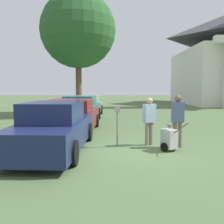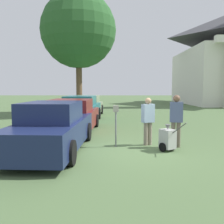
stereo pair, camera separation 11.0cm
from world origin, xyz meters
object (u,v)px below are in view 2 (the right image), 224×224
(person_worker, at_px, (148,118))
(person_supervisor, at_px, (176,118))
(parked_car_sage, at_px, (87,106))
(parked_car_maroon, at_px, (72,117))
(equipment_cart, at_px, (168,139))
(parked_car_navy, at_px, (53,129))
(parking_meter, at_px, (116,118))
(parked_car_teal, at_px, (81,110))

(person_worker, relative_size, person_supervisor, 0.94)
(person_worker, height_order, person_supervisor, person_supervisor)
(parked_car_sage, distance_m, person_supervisor, 10.15)
(parked_car_maroon, height_order, person_worker, person_worker)
(parked_car_maroon, xyz_separation_m, equipment_cart, (3.60, -3.36, -0.30))
(parked_car_navy, bearing_deg, parking_meter, 18.00)
(parked_car_teal, bearing_deg, parked_car_maroon, -87.75)
(parked_car_sage, bearing_deg, parked_car_teal, -87.74)
(parked_car_maroon, relative_size, parking_meter, 3.55)
(parked_car_navy, relative_size, parking_meter, 3.55)
(equipment_cart, bearing_deg, parked_car_teal, 87.41)
(parked_car_maroon, height_order, equipment_cart, parked_car_maroon)
(parking_meter, bearing_deg, person_worker, 13.12)
(parking_meter, xyz_separation_m, equipment_cart, (1.63, -0.55, -0.59))
(parked_car_sage, height_order, person_worker, person_worker)
(parked_car_navy, xyz_separation_m, parked_car_maroon, (0.00, 3.37, -0.03))
(parked_car_maroon, distance_m, equipment_cart, 4.94)
(parked_car_teal, distance_m, equipment_cart, 7.46)
(parked_car_navy, relative_size, parked_car_sage, 1.00)
(parked_car_sage, relative_size, person_worker, 3.02)
(parked_car_navy, height_order, person_worker, person_worker)
(parked_car_teal, bearing_deg, person_supervisor, -54.23)
(person_supervisor, bearing_deg, parking_meter, 9.83)
(parked_car_navy, height_order, equipment_cart, parked_car_navy)
(parked_car_sage, distance_m, person_worker, 9.55)
(parked_car_maroon, relative_size, parked_car_teal, 0.96)
(parked_car_teal, height_order, equipment_cart, parked_car_teal)
(parked_car_teal, relative_size, equipment_cart, 5.22)
(equipment_cart, bearing_deg, parked_car_maroon, 105.50)
(parked_car_sage, height_order, person_supervisor, person_supervisor)
(parked_car_maroon, xyz_separation_m, parked_car_teal, (0.00, 3.17, 0.04))
(parking_meter, bearing_deg, person_supervisor, -1.15)
(parked_car_navy, distance_m, equipment_cart, 3.62)
(parked_car_teal, bearing_deg, person_worker, -59.39)
(parked_car_sage, relative_size, person_supervisor, 2.84)
(parked_car_navy, bearing_deg, parked_car_sage, 92.26)
(parked_car_sage, xyz_separation_m, person_worker, (3.09, -9.03, 0.26))
(parked_car_teal, xyz_separation_m, equipment_cart, (3.60, -6.53, -0.33))
(parked_car_sage, distance_m, parking_meter, 9.50)
(parked_car_sage, xyz_separation_m, equipment_cart, (3.61, -9.84, -0.29))
(parked_car_maroon, distance_m, parked_car_teal, 3.17)
(parked_car_navy, bearing_deg, parked_car_teal, 92.25)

